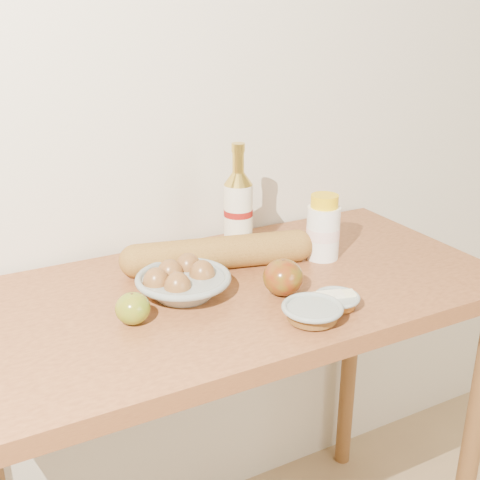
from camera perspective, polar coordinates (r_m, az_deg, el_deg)
name	(u,v)px	position (r m, az deg, el deg)	size (l,w,h in m)	color
back_wall	(170,83)	(1.50, -6.64, 14.53)	(3.50, 0.02, 2.60)	beige
table	(234,335)	(1.38, -0.59, -9.02)	(1.20, 0.60, 0.90)	#A76336
bourbon_bottle	(238,213)	(1.43, -0.17, 2.58)	(0.07, 0.07, 0.28)	beige
cream_bottle	(323,229)	(1.46, 7.89, 1.04)	(0.11, 0.11, 0.16)	white
egg_bowl	(182,282)	(1.28, -5.53, -3.98)	(0.27, 0.27, 0.07)	gray
baguette	(219,253)	(1.40, -2.03, -1.24)	(0.46, 0.18, 0.08)	#AA7B34
apple_yellowgreen	(133,308)	(1.18, -10.13, -6.39)	(0.09, 0.09, 0.06)	olive
apple_redgreen_right	(283,277)	(1.28, 4.09, -3.54)	(0.11, 0.11, 0.08)	maroon
sugar_bowl	(312,312)	(1.19, 6.85, -6.82)	(0.12, 0.12, 0.03)	#8E9B96
syrup_bowl	(337,301)	(1.25, 9.14, -5.72)	(0.10, 0.10, 0.03)	gray
butter_stick	(330,300)	(1.25, 8.56, -5.62)	(0.11, 0.06, 0.03)	#FFFAC5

